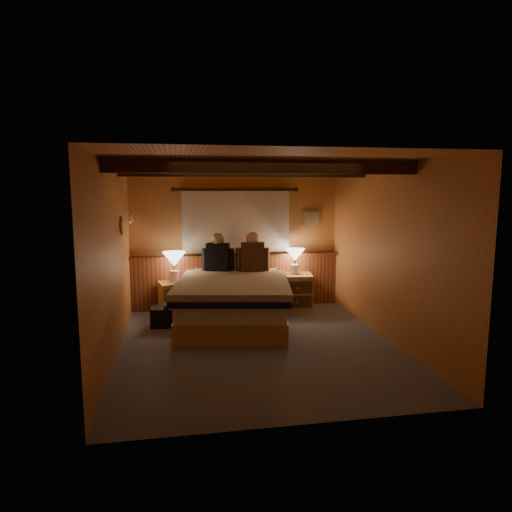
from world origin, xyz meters
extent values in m
plane|color=#535963|center=(0.00, 0.00, 0.00)|extent=(4.20, 4.20, 0.00)
plane|color=#DFA353|center=(0.00, 0.00, 2.40)|extent=(4.20, 4.20, 0.00)
plane|color=#D78D4D|center=(0.00, 2.10, 1.20)|extent=(3.60, 0.00, 3.60)
plane|color=#D78D4D|center=(-1.80, 0.00, 1.20)|extent=(0.00, 4.20, 4.20)
plane|color=#D78D4D|center=(1.80, 0.00, 1.20)|extent=(0.00, 4.20, 4.20)
plane|color=#D78D4D|center=(0.00, -2.10, 1.20)|extent=(3.60, 0.00, 3.60)
cube|color=brown|center=(0.00, 2.04, 0.45)|extent=(3.60, 0.12, 0.90)
cube|color=brown|center=(0.00, 1.98, 0.92)|extent=(3.60, 0.22, 0.04)
cylinder|color=#402310|center=(0.00, 2.02, 2.05)|extent=(2.10, 0.05, 0.05)
sphere|color=#402310|center=(-1.05, 2.02, 2.05)|extent=(0.08, 0.08, 0.08)
sphere|color=#402310|center=(1.05, 2.02, 2.05)|extent=(0.08, 0.08, 0.08)
cube|color=silver|center=(0.00, 2.03, 1.50)|extent=(1.85, 0.08, 1.05)
cube|color=#402310|center=(0.00, -0.60, 2.31)|extent=(3.60, 0.15, 0.16)
cube|color=#402310|center=(0.00, 0.90, 2.31)|extent=(3.60, 0.15, 0.16)
cylinder|color=silver|center=(-1.74, 1.60, 1.75)|extent=(0.03, 0.55, 0.03)
torus|color=silver|center=(-1.71, 1.45, 1.63)|extent=(0.01, 0.21, 0.21)
torus|color=silver|center=(-1.71, 1.68, 1.63)|extent=(0.01, 0.21, 0.21)
cube|color=tan|center=(1.35, 2.08, 1.55)|extent=(0.30, 0.03, 0.25)
cube|color=beige|center=(1.35, 2.06, 1.55)|extent=(0.24, 0.01, 0.19)
cube|color=#AE8B4A|center=(-0.19, 0.96, 0.15)|extent=(1.86, 2.28, 0.31)
cube|color=silver|center=(-0.19, 0.96, 0.43)|extent=(1.82, 2.23, 0.25)
cube|color=black|center=(-0.24, 0.71, 0.58)|extent=(1.85, 1.89, 0.08)
cube|color=tan|center=(-0.22, 0.84, 0.65)|extent=(1.93, 2.09, 0.12)
cube|color=silver|center=(-0.44, 1.81, 0.63)|extent=(0.66, 0.45, 0.16)
cube|color=silver|center=(0.33, 1.68, 0.63)|extent=(0.66, 0.45, 0.16)
cube|color=#AE8B4A|center=(-1.07, 1.76, 0.27)|extent=(0.57, 0.53, 0.54)
cube|color=brown|center=(-1.02, 1.55, 0.38)|extent=(0.44, 0.11, 0.19)
cube|color=brown|center=(-1.02, 1.55, 0.16)|extent=(0.44, 0.11, 0.19)
cylinder|color=silver|center=(-1.02, 1.55, 0.38)|extent=(0.04, 0.04, 0.03)
cylinder|color=silver|center=(-1.02, 1.55, 0.16)|extent=(0.04, 0.04, 0.03)
cube|color=#AE8B4A|center=(0.98, 1.73, 0.30)|extent=(0.62, 0.57, 0.61)
cube|color=brown|center=(0.95, 1.49, 0.43)|extent=(0.50, 0.09, 0.21)
cube|color=brown|center=(0.95, 1.49, 0.18)|extent=(0.50, 0.09, 0.21)
cylinder|color=silver|center=(0.95, 1.49, 0.43)|extent=(0.03, 0.03, 0.03)
cylinder|color=silver|center=(0.95, 1.49, 0.18)|extent=(0.03, 0.03, 0.03)
cylinder|color=white|center=(-1.07, 1.78, 0.63)|extent=(0.15, 0.15, 0.19)
cylinder|color=silver|center=(-1.07, 1.78, 0.76)|extent=(0.03, 0.03, 0.11)
cone|color=#FFE9C6|center=(-1.07, 1.78, 0.92)|extent=(0.38, 0.38, 0.23)
cylinder|color=white|center=(0.98, 1.75, 0.69)|extent=(0.13, 0.13, 0.17)
cylinder|color=silver|center=(0.98, 1.75, 0.80)|extent=(0.02, 0.02, 0.09)
cone|color=#FFE9C6|center=(0.98, 1.75, 0.94)|extent=(0.34, 0.34, 0.21)
cube|color=black|center=(-0.35, 1.74, 0.93)|extent=(0.41, 0.31, 0.48)
cylinder|color=black|center=(-0.55, 1.80, 0.89)|extent=(0.12, 0.12, 0.39)
cylinder|color=black|center=(-0.14, 1.68, 0.89)|extent=(0.12, 0.12, 0.39)
sphere|color=#DEAE85|center=(-0.35, 1.74, 1.24)|extent=(0.21, 0.21, 0.21)
cube|color=#462B1C|center=(0.21, 1.61, 0.93)|extent=(0.41, 0.27, 0.50)
cylinder|color=#462B1C|center=(-0.01, 1.65, 0.89)|extent=(0.12, 0.12, 0.40)
cylinder|color=#462B1C|center=(0.43, 1.58, 0.89)|extent=(0.12, 0.12, 0.40)
sphere|color=#DEAE85|center=(0.21, 1.61, 1.25)|extent=(0.22, 0.22, 0.22)
cube|color=black|center=(-1.19, 1.09, 0.14)|extent=(0.49, 0.31, 0.29)
cylinder|color=black|center=(-1.19, 1.09, 0.31)|extent=(0.09, 0.29, 0.08)
camera|label=1|loc=(-1.04, -5.73, 2.06)|focal=32.00mm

